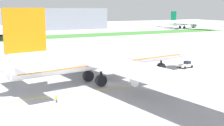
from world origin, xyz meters
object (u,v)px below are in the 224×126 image
(parked_airliner_far_right, at_px, (184,23))
(parked_airliner_far_centre, at_px, (5,29))
(airliner_foreground, at_px, (105,57))
(pushback_tug, at_px, (186,65))
(service_truck_baggage_loader, at_px, (66,54))
(ground_crew_wingwalker_port, at_px, (194,77))
(ground_crew_marshaller_front, at_px, (56,98))

(parked_airliner_far_right, bearing_deg, parked_airliner_far_centre, -178.59)
(airliner_foreground, relative_size, pushback_tug, 14.90)
(service_truck_baggage_loader, bearing_deg, airliner_foreground, -93.92)
(parked_airliner_far_centre, distance_m, parked_airliner_far_right, 152.90)
(pushback_tug, xyz_separation_m, service_truck_baggage_loader, (-27.70, 35.98, 0.46))
(ground_crew_wingwalker_port, distance_m, parked_airliner_far_right, 197.05)
(ground_crew_wingwalker_port, height_order, ground_crew_marshaller_front, ground_crew_wingwalker_port)
(service_truck_baggage_loader, bearing_deg, ground_crew_marshaller_front, -109.86)
(ground_crew_wingwalker_port, bearing_deg, airliner_foreground, 157.12)
(airliner_foreground, bearing_deg, parked_airliner_far_right, 44.61)
(parked_airliner_far_centre, relative_size, parked_airliner_far_right, 1.06)
(service_truck_baggage_loader, height_order, parked_airliner_far_right, parked_airliner_far_right)
(parked_airliner_far_right, bearing_deg, ground_crew_wingwalker_port, -129.08)
(airliner_foreground, xyz_separation_m, service_truck_baggage_loader, (2.78, 40.59, -4.92))
(service_truck_baggage_loader, bearing_deg, ground_crew_wingwalker_port, -69.28)
(ground_crew_wingwalker_port, height_order, parked_airliner_far_centre, parked_airliner_far_centre)
(pushback_tug, xyz_separation_m, parked_airliner_far_right, (115.29, 139.21, 4.24))
(ground_crew_wingwalker_port, xyz_separation_m, parked_airliner_far_centre, (-28.65, 149.15, 3.79))
(parked_airliner_far_centre, bearing_deg, airliner_foreground, -87.11)
(service_truck_baggage_loader, relative_size, parked_airliner_far_right, 0.07)
(pushback_tug, relative_size, parked_airliner_far_centre, 0.09)
(ground_crew_marshaller_front, relative_size, parked_airliner_far_right, 0.02)
(airliner_foreground, xyz_separation_m, ground_crew_marshaller_front, (-15.87, -11.05, -5.41))
(ground_crew_marshaller_front, height_order, parked_airliner_far_centre, parked_airliner_far_centre)
(parked_airliner_far_centre, bearing_deg, parked_airliner_far_right, 1.41)
(airliner_foreground, xyz_separation_m, parked_airliner_far_centre, (-7.08, 140.05, -1.60))
(parked_airliner_far_centre, bearing_deg, ground_crew_wingwalker_port, -79.13)
(service_truck_baggage_loader, relative_size, parked_airliner_far_centre, 0.07)
(airliner_foreground, relative_size, ground_crew_marshaller_front, 61.73)
(ground_crew_marshaller_front, xyz_separation_m, service_truck_baggage_loader, (18.65, 51.63, 0.49))
(ground_crew_wingwalker_port, relative_size, ground_crew_marshaller_front, 1.03)
(airliner_foreground, distance_m, parked_airliner_far_right, 204.78)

